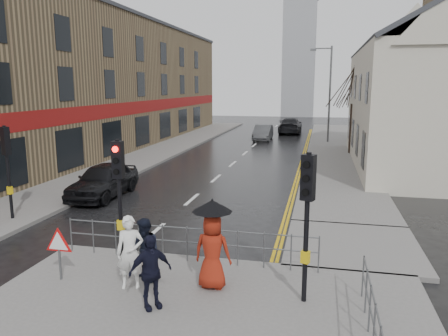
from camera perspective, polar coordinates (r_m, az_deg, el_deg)
The scene contains 23 objects.
ground at distance 12.65m, azimuth -14.31°, elevation -12.54°, with size 120.00×120.00×0.00m, color black.
left_pavement at distance 35.71m, azimuth -7.04°, elevation 2.86°, with size 4.00×44.00×0.14m, color #605E5B.
right_pavement at distance 35.65m, azimuth 14.23°, elevation 2.59°, with size 4.00×40.00×0.14m, color #605E5B.
pavement_bridge_right at distance 14.21m, azimuth 16.37°, elevation -9.72°, with size 4.00×4.20×0.14m, color #605E5B.
building_left_terrace at distance 36.71m, azimuth -16.01°, elevation 10.46°, with size 8.00×42.00×10.00m, color olive.
building_right_cream at distance 29.06m, azimuth 26.05°, elevation 9.39°, with size 9.00×16.40×10.10m.
church_tower at distance 72.52m, azimuth 9.77°, elevation 13.83°, with size 5.00×5.00×18.00m, color #94969C.
traffic_signal_near_left at distance 11.99m, azimuth -13.57°, elevation -1.46°, with size 0.28×0.27×3.40m.
traffic_signal_near_right at distance 9.63m, azimuth 10.82°, elevation -4.34°, with size 0.34×0.33×3.40m.
traffic_signal_far_left at distance 17.40m, azimuth -26.50°, elevation 1.45°, with size 0.34×0.33×3.40m.
guard_railing_front at distance 12.15m, azimuth -4.86°, elevation -8.87°, with size 7.14×0.04×1.00m.
guard_railing_side at distance 8.66m, azimuth 19.09°, elevation -18.07°, with size 0.04×4.54×1.00m.
warning_sign at distance 11.69m, azimuth -20.79°, elevation -9.41°, with size 0.80×0.07×1.35m.
street_lamp at distance 38.31m, azimuth 13.41°, elevation 10.14°, with size 1.83×0.25×8.00m.
tree_near at distance 32.37m, azimuth 16.57°, elevation 10.69°, with size 2.40×2.40×6.58m.
tree_far at distance 40.39m, azimuth 16.50°, elevation 9.61°, with size 2.40×2.40×5.64m.
pedestrian_a at distance 10.79m, azimuth -12.17°, elevation -10.71°, with size 0.65×0.42×1.78m, color white.
pedestrian_b at distance 11.08m, azimuth -10.22°, elevation -10.56°, with size 0.78×0.60×1.60m, color black.
pedestrian_with_umbrella at distance 10.47m, azimuth -1.52°, elevation -9.60°, with size 0.96×0.96×2.17m.
pedestrian_d at distance 9.81m, azimuth -9.61°, elevation -13.23°, with size 0.97×0.41×1.66m, color black.
car_parked at distance 20.23m, azimuth -15.49°, elevation -1.53°, with size 1.80×4.47×1.52m, color black.
car_mid at distance 39.89m, azimuth 5.12°, elevation 4.63°, with size 1.47×4.23×1.39m, color #3F4144.
car_far at distance 45.91m, azimuth 8.65°, elevation 5.49°, with size 2.26×5.55×1.61m, color black.
Camera 1 is at (5.43, -10.30, 4.93)m, focal length 35.00 mm.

